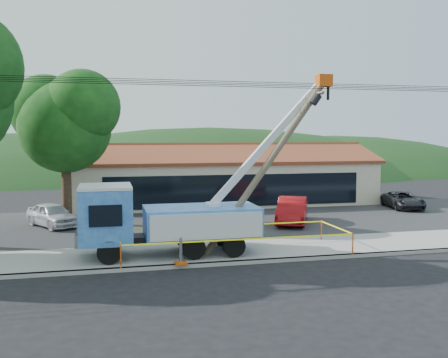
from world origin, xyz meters
TOP-DOWN VIEW (x-y plane):
  - ground at (0.00, 0.00)m, footprint 120.00×120.00m
  - curb at (0.00, 2.10)m, footprint 60.00×0.25m
  - sidewalk at (0.00, 4.00)m, footprint 60.00×4.00m
  - parking_lot at (0.00, 12.00)m, footprint 60.00×12.00m
  - strip_mall at (4.00, 19.98)m, footprint 22.50×8.53m
  - tree_lot at (-7.00, 13.00)m, footprint 6.30×5.60m
  - hill_west at (-15.00, 55.00)m, footprint 78.40×56.00m
  - hill_center at (10.00, 55.00)m, footprint 89.60×64.00m
  - hill_east at (30.00, 55.00)m, footprint 72.80×52.00m
  - utility_truck at (-2.34, 3.84)m, footprint 11.02×4.07m
  - leaning_pole at (2.31, 3.55)m, footprint 5.60×1.62m
  - caution_tape at (0.60, 3.63)m, footprint 9.77×3.25m
  - car_silver at (-7.74, 12.11)m, footprint 3.45×4.20m
  - car_red at (5.80, 10.08)m, footprint 3.40×4.86m
  - car_dark at (15.54, 13.86)m, footprint 2.76×4.55m

SIDE VIEW (x-z plane):
  - ground at x=0.00m, z-range 0.00..0.00m
  - hill_west at x=-15.00m, z-range -14.00..14.00m
  - hill_center at x=10.00m, z-range -16.00..16.00m
  - hill_east at x=30.00m, z-range -13.00..13.00m
  - car_silver at x=-7.74m, z-range -0.67..0.67m
  - car_red at x=5.80m, z-range -0.76..0.76m
  - car_dark at x=15.54m, z-range -0.59..0.59m
  - parking_lot at x=0.00m, z-range 0.00..0.10m
  - curb at x=0.00m, z-range 0.00..0.15m
  - sidewalk at x=0.00m, z-range 0.00..0.15m
  - caution_tape at x=0.60m, z-range 0.38..1.32m
  - utility_truck at x=-2.34m, z-range -2.12..5.62m
  - strip_mall at x=4.00m, z-range -0.46..4.22m
  - leaning_pole at x=2.31m, z-range 0.45..8.10m
  - tree_lot at x=-7.00m, z-range 1.74..10.68m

